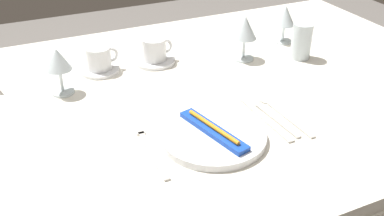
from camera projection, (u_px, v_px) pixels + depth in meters
dining_table at (183, 119)px, 1.27m from camera, size 1.80×1.11×0.74m
dinner_plate at (213, 136)px, 1.03m from camera, size 0.25×0.25×0.02m
toothbrush_package at (213, 130)px, 1.03m from camera, size 0.09×0.21×0.02m
fork_outer at (149, 148)px, 1.00m from camera, size 0.02×0.22×0.00m
dinner_knife at (266, 120)px, 1.11m from camera, size 0.02×0.22×0.00m
spoon_soup at (267, 113)px, 1.14m from camera, size 0.03×0.20×0.01m
spoon_dessert at (279, 111)px, 1.14m from camera, size 0.03×0.22×0.01m
saucer_left at (100, 70)px, 1.34m from camera, size 0.12×0.12×0.01m
coffee_cup_left at (99, 58)px, 1.33m from camera, size 0.10×0.07×0.07m
saucer_right at (154, 61)px, 1.40m from camera, size 0.13×0.13×0.01m
coffee_cup_right at (154, 49)px, 1.38m from camera, size 0.10×0.08×0.07m
wine_glass_centre at (58, 62)px, 1.18m from camera, size 0.07×0.07×0.13m
wine_glass_left at (285, 17)px, 1.50m from camera, size 0.07×0.07×0.13m
wine_glass_right at (245, 29)px, 1.37m from camera, size 0.08×0.08×0.14m
drink_tumbler at (301, 43)px, 1.41m from camera, size 0.06×0.06×0.12m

